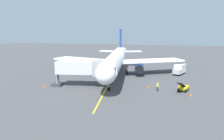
% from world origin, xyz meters
% --- Properties ---
extents(ground_plane, '(220.00, 220.00, 0.00)m').
position_xyz_m(ground_plane, '(0.00, 0.00, 0.00)').
color(ground_plane, '#424244').
extents(apron_lead_in_line, '(4.83, 39.76, 0.01)m').
position_xyz_m(apron_lead_in_line, '(1.03, 7.62, 0.01)').
color(apron_lead_in_line, yellow).
rests_on(apron_lead_in_line, ground).
extents(airplane, '(34.58, 40.34, 11.50)m').
position_xyz_m(airplane, '(1.06, 1.34, 4.00)').
color(airplane, white).
rests_on(airplane, ground).
extents(jet_bridge, '(11.51, 4.07, 5.40)m').
position_xyz_m(jet_bridge, '(5.10, 13.16, 3.76)').
color(jet_bridge, '#B7B7BC').
rests_on(jet_bridge, ground).
extents(ground_crew_marshaller, '(0.42, 0.47, 1.71)m').
position_xyz_m(ground_crew_marshaller, '(-9.58, 13.46, 0.89)').
color(ground_crew_marshaller, '#23232D').
rests_on(ground_crew_marshaller, ground).
extents(box_truck_near_nose, '(3.52, 5.00, 2.62)m').
position_xyz_m(box_truck_near_nose, '(-14.45, -4.13, 1.39)').
color(box_truck_near_nose, '#9E9EA3').
rests_on(box_truck_near_nose, ground).
extents(belt_loader_portside, '(2.69, 4.71, 2.32)m').
position_xyz_m(belt_loader_portside, '(-14.36, 12.33, 0.71)').
color(belt_loader_portside, yellow).
rests_on(belt_loader_portside, ground).
extents(safety_cone_nose_left, '(0.32, 0.32, 0.55)m').
position_xyz_m(safety_cone_nose_left, '(-7.76, 11.34, 0.28)').
color(safety_cone_nose_left, '#F2590F').
rests_on(safety_cone_nose_left, ground).
extents(safety_cone_nose_right, '(0.32, 0.32, 0.55)m').
position_xyz_m(safety_cone_nose_right, '(13.06, 15.03, 0.28)').
color(safety_cone_nose_right, '#F2590F').
rests_on(safety_cone_nose_right, ground).
extents(safety_cone_wing_port, '(0.32, 0.32, 0.55)m').
position_xyz_m(safety_cone_wing_port, '(-15.42, 15.45, 0.28)').
color(safety_cone_wing_port, '#F2590F').
rests_on(safety_cone_wing_port, ground).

